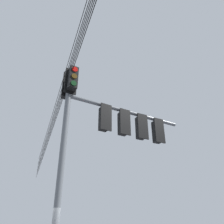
# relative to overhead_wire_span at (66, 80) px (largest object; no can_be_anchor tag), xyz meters

# --- Properties ---
(signal_mast_assembly) EXTENTS (4.96, 1.58, 7.26)m
(signal_mast_assembly) POSITION_rel_overhead_wire_span_xyz_m (-0.85, 1.43, -2.44)
(signal_mast_assembly) COLOR slate
(signal_mast_assembly) RESTS_ON ground
(overhead_wire_span) EXTENTS (9.68, 24.97, 1.94)m
(overhead_wire_span) POSITION_rel_overhead_wire_span_xyz_m (0.00, 0.00, 0.00)
(overhead_wire_span) COLOR black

